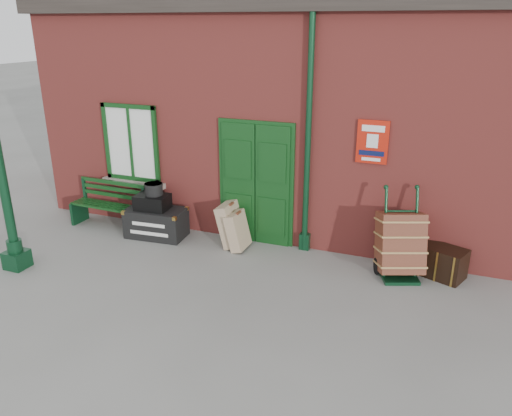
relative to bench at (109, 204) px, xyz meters
The scene contains 11 objects.
ground 3.48m from the bench, 18.30° to the right, with size 80.00×80.00×0.00m, color gray.
station_building 4.40m from the bench, 36.45° to the left, with size 10.30×4.30×4.36m.
canopy_column 2.30m from the bench, 99.04° to the right, with size 0.34×0.34×3.61m.
bench is the anchor object (origin of this frame).
houdini_trunk 1.15m from the bench, ahead, with size 1.10×0.61×0.55m, color black.
strongbox 1.10m from the bench, ahead, with size 0.61×0.44×0.28m, color black.
hatbox 1.20m from the bench, ahead, with size 0.33×0.33×0.22m, color black.
suitcase_back 2.61m from the bench, ahead, with size 0.22×0.55×0.78m, color tan.
suitcase_front 2.79m from the bench, ahead, with size 0.20×0.50×0.67m, color tan.
porter_trolley 5.59m from the bench, ahead, with size 0.91×0.94×1.42m.
dark_trunk 6.25m from the bench, ahead, with size 0.69×0.45×0.50m, color black.
Camera 1 is at (2.83, -6.50, 3.83)m, focal length 35.00 mm.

